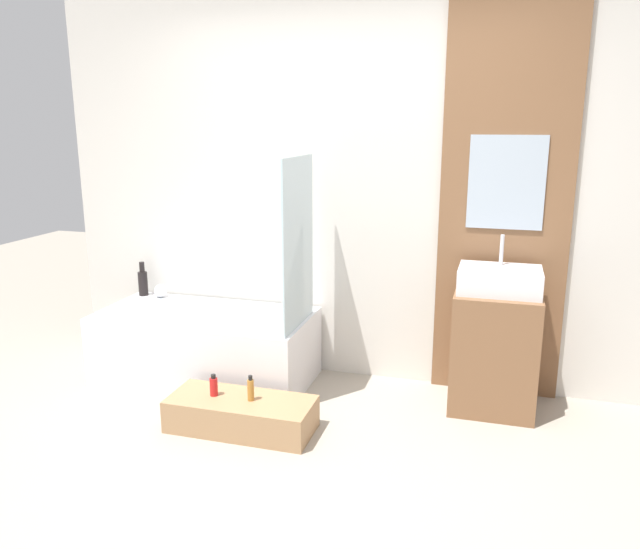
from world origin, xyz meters
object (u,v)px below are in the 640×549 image
at_px(sink, 500,280).
at_px(bottle_soap_secondary, 251,389).
at_px(wooden_step_bench, 241,414).
at_px(bathtub, 206,346).
at_px(vase_tall_dark, 143,282).
at_px(vase_round_light, 160,291).
at_px(bottle_soap_primary, 214,386).

bearing_deg(sink, bottle_soap_secondary, -151.56).
distance_m(wooden_step_bench, sink, 1.74).
relative_size(sink, bottle_soap_secondary, 3.18).
distance_m(bathtub, vase_tall_dark, 0.78).
relative_size(vase_round_light, bottle_soap_primary, 0.72).
xyz_separation_m(bottle_soap_primary, bottle_soap_secondary, (0.23, 0.00, 0.01)).
height_order(vase_round_light, bottle_soap_primary, vase_round_light).
bearing_deg(bottle_soap_secondary, vase_round_light, 140.88).
bearing_deg(bottle_soap_secondary, wooden_step_bench, 180.00).
bearing_deg(bathtub, vase_tall_dark, 156.60).
bearing_deg(bottle_soap_secondary, bottle_soap_primary, 180.00).
bearing_deg(bottle_soap_secondary, sink, 28.44).
relative_size(bathtub, wooden_step_bench, 1.71).
xyz_separation_m(bathtub, sink, (1.93, 0.11, 0.59)).
relative_size(vase_round_light, bottle_soap_secondary, 0.62).
bearing_deg(vase_round_light, bottle_soap_primary, -46.06).
bearing_deg(vase_round_light, vase_tall_dark, 175.11).
bearing_deg(bottle_soap_primary, wooden_step_bench, 0.00).
relative_size(vase_tall_dark, vase_round_light, 2.70).
bearing_deg(vase_tall_dark, sink, -3.79).
height_order(sink, bottle_soap_secondary, sink).
bearing_deg(bottle_soap_secondary, vase_tall_dark, 144.10).
distance_m(bathtub, sink, 2.02).
relative_size(wooden_step_bench, bottle_soap_secondary, 5.56).
distance_m(sink, bottle_soap_primary, 1.82).
bearing_deg(wooden_step_bench, bathtub, 130.52).
distance_m(bathtub, bottle_soap_primary, 0.71).
xyz_separation_m(bathtub, bottle_soap_primary, (0.35, -0.61, 0.01)).
relative_size(vase_tall_dark, bottle_soap_primary, 1.95).
bearing_deg(bathtub, sink, 3.24).
bearing_deg(bathtub, bottle_soap_primary, -59.99).
height_order(bathtub, vase_tall_dark, vase_tall_dark).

